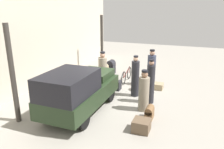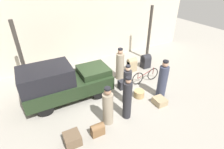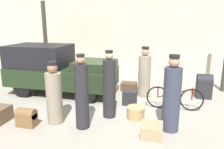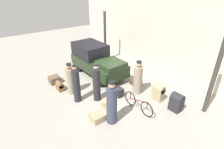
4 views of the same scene
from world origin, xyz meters
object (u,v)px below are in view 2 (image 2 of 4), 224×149
object	(u,v)px
bicycle	(145,76)
porter_lifting_near_truck	(108,107)
wicker_basket	(139,94)
conductor_in_dark_uniform	(162,81)
trunk_barrel_dark	(146,61)
trunk_umber_medium	(72,139)
porter_carrying_trunk	(127,86)
suitcase_small_leather	(132,64)
suitcase_tan_flat	(123,84)
suitcase_black_upright	(160,101)
porter_standing_middle	(120,65)
trunk_large_brown	(105,74)
porter_with_bicycle	(127,100)
truck	(63,82)
trunk_wicker_pale	(98,129)

from	to	relation	value
bicycle	porter_lifting_near_truck	bearing A→B (deg)	-151.48
bicycle	wicker_basket	size ratio (longest dim) A/B	3.45
porter_lifting_near_truck	conductor_in_dark_uniform	distance (m)	2.96
trunk_barrel_dark	trunk_umber_medium	xyz separation A→B (m)	(-5.63, -3.30, -0.24)
porter_carrying_trunk	suitcase_small_leather	world-z (taller)	porter_carrying_trunk
porter_carrying_trunk	suitcase_tan_flat	world-z (taller)	porter_carrying_trunk
wicker_basket	suitcase_black_upright	bearing A→B (deg)	-59.82
bicycle	wicker_basket	xyz separation A→B (m)	(-1.05, -0.92, -0.19)
porter_carrying_trunk	porter_standing_middle	size ratio (longest dim) A/B	1.06
trunk_large_brown	suitcase_black_upright	bearing A→B (deg)	-71.48
trunk_umber_medium	suitcase_tan_flat	world-z (taller)	suitcase_tan_flat
bicycle	porter_standing_middle	xyz separation A→B (m)	(-1.01, 0.97, 0.45)
bicycle	suitcase_small_leather	xyz separation A→B (m)	(0.02, 1.33, 0.08)
bicycle	porter_lifting_near_truck	world-z (taller)	porter_lifting_near_truck
trunk_umber_medium	suitcase_small_leather	bearing A→B (deg)	35.62
wicker_basket	suitcase_small_leather	world-z (taller)	suitcase_small_leather
porter_lifting_near_truck	porter_with_bicycle	distance (m)	0.82
porter_standing_middle	wicker_basket	bearing A→B (deg)	-91.04
porter_lifting_near_truck	truck	bearing A→B (deg)	115.94
porter_lifting_near_truck	porter_with_bicycle	world-z (taller)	porter_with_bicycle
bicycle	trunk_umber_medium	size ratio (longest dim) A/B	3.05
wicker_basket	porter_lifting_near_truck	bearing A→B (deg)	-159.58
porter_with_bicycle	trunk_barrel_dark	bearing A→B (deg)	43.07
trunk_large_brown	trunk_umber_medium	xyz separation A→B (m)	(-2.95, -3.49, 0.05)
porter_carrying_trunk	trunk_wicker_pale	world-z (taller)	porter_carrying_trunk
suitcase_black_upright	trunk_umber_medium	world-z (taller)	trunk_umber_medium
truck	suitcase_black_upright	world-z (taller)	truck
bicycle	conductor_in_dark_uniform	distance (m)	1.46
truck	porter_standing_middle	distance (m)	3.18
porter_carrying_trunk	trunk_barrel_dark	size ratio (longest dim) A/B	2.22
truck	trunk_umber_medium	size ratio (longest dim) A/B	7.02
trunk_barrel_dark	conductor_in_dark_uniform	bearing A→B (deg)	-113.39
bicycle	suitcase_black_upright	size ratio (longest dim) A/B	3.09
suitcase_black_upright	trunk_barrel_dark	bearing A→B (deg)	63.20
porter_standing_middle	trunk_large_brown	bearing A→B (deg)	139.15
porter_standing_middle	bicycle	bearing A→B (deg)	-43.59
suitcase_small_leather	trunk_barrel_dark	world-z (taller)	trunk_barrel_dark
conductor_in_dark_uniform	porter_carrying_trunk	bearing A→B (deg)	166.62
conductor_in_dark_uniform	porter_standing_middle	xyz separation A→B (m)	(-0.88, 2.32, -0.06)
wicker_basket	trunk_barrel_dark	distance (m)	3.07
suitcase_small_leather	porter_with_bicycle	bearing A→B (deg)	-126.56
wicker_basket	trunk_large_brown	distance (m)	2.50
porter_standing_middle	suitcase_black_upright	xyz separation A→B (m)	(0.47, -2.75, -0.65)
bicycle	conductor_in_dark_uniform	size ratio (longest dim) A/B	0.89
bicycle	trunk_barrel_dark	bearing A→B (deg)	52.27
trunk_large_brown	trunk_barrel_dark	bearing A→B (deg)	-4.03
truck	trunk_wicker_pale	xyz separation A→B (m)	(0.48, -2.62, -0.68)
bicycle	porter_carrying_trunk	size ratio (longest dim) A/B	0.90
porter_with_bicycle	suitcase_tan_flat	size ratio (longest dim) A/B	4.16
conductor_in_dark_uniform	trunk_large_brown	xyz separation A→B (m)	(-1.51, 2.87, -0.71)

